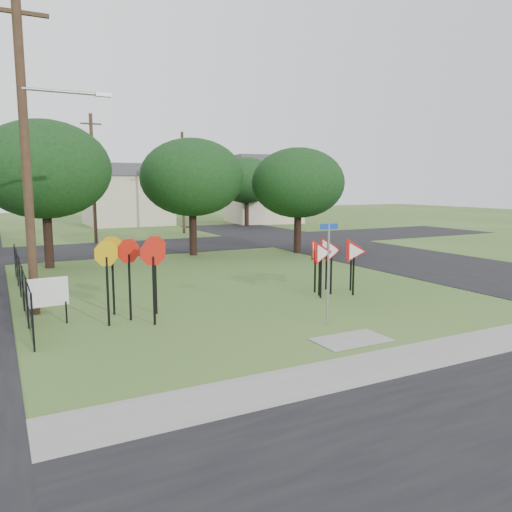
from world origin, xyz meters
The scene contains 20 objects.
ground centered at (0.00, 0.00, 0.00)m, with size 140.00×140.00×0.00m, color #395D23.
sidewalk centered at (0.00, -4.20, 0.01)m, with size 30.00×1.60×0.02m, color gray.
planting_strip centered at (0.00, -5.40, 0.01)m, with size 30.00×0.80×0.02m, color #395D23.
street_right centered at (12.00, 10.00, 0.01)m, with size 8.00×50.00×0.02m, color black.
street_far centered at (0.00, 20.00, 0.01)m, with size 60.00×8.00×0.02m, color black.
curb_pad centered at (0.00, -2.40, 0.01)m, with size 2.00×1.20×0.02m, color gray.
street_name_sign centered at (0.30, -0.85, 1.72)m, with size 0.62×0.06×3.01m.
stop_sign_cluster centered at (-4.68, 2.38, 1.88)m, with size 2.41×1.99×2.54m.
yield_sign_cluster centered at (2.94, 2.59, 1.58)m, with size 2.74×1.83×2.14m.
info_board centered at (-7.02, 2.90, 0.95)m, with size 1.14×0.12×1.43m.
utility_pole_main centered at (-7.24, 4.50, 5.21)m, with size 3.55×0.33×10.00m.
far_pole_a centered at (-2.00, 24.00, 4.60)m, with size 1.40×0.24×9.00m.
far_pole_b centered at (6.00, 28.00, 4.35)m, with size 1.40×0.24×8.50m.
fence_run centered at (-7.60, 6.25, 0.78)m, with size 0.05×11.55×1.50m.
house_mid centered at (4.00, 40.00, 3.15)m, with size 8.40×8.40×6.20m.
house_right centered at (18.00, 36.00, 3.65)m, with size 8.30×8.30×7.20m.
tree_near_left centered at (-6.00, 14.00, 4.86)m, with size 6.40×6.40×7.27m.
tree_near_mid centered at (2.00, 15.00, 4.54)m, with size 6.00×6.00×6.80m.
tree_near_right centered at (8.00, 13.00, 4.22)m, with size 5.60×5.60×6.33m.
tree_far_right centered at (14.00, 32.00, 4.54)m, with size 6.00×6.00×6.80m.
Camera 1 is at (-8.23, -12.64, 4.13)m, focal length 35.00 mm.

